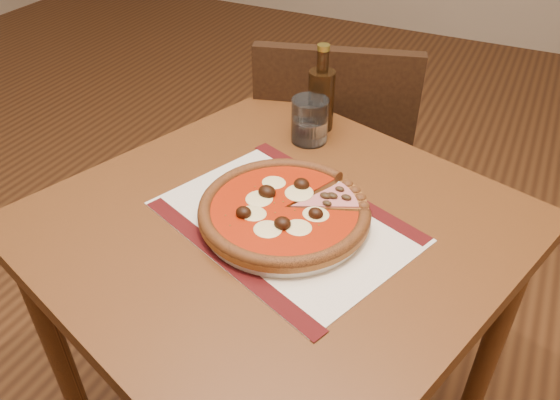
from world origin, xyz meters
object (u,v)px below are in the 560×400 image
object	(u,v)px
table	(276,259)
water_glass	(310,120)
chair_far	(333,160)
plate	(284,217)
bottle	(321,97)
pizza	(284,209)

from	to	relation	value
table	water_glass	world-z (taller)	water_glass
chair_far	plate	xyz separation A→B (m)	(0.12, -0.60, 0.25)
bottle	table	bearing A→B (deg)	-80.40
plate	bottle	bearing A→B (deg)	102.52
plate	bottle	world-z (taller)	bottle
chair_far	water_glass	xyz separation A→B (m)	(0.05, -0.31, 0.29)
chair_far	water_glass	bearing A→B (deg)	82.30
table	plate	distance (m)	0.11
water_glass	chair_far	bearing A→B (deg)	98.72
plate	water_glass	xyz separation A→B (m)	(-0.08, 0.29, 0.04)
chair_far	water_glass	size ratio (longest dim) A/B	8.86
table	water_glass	xyz separation A→B (m)	(-0.06, 0.29, 0.15)
chair_far	pizza	size ratio (longest dim) A/B	2.84
chair_far	plate	distance (m)	0.66
chair_far	bottle	world-z (taller)	bottle
plate	pizza	bearing A→B (deg)	-135.55
pizza	water_glass	size ratio (longest dim) A/B	3.12
chair_far	pizza	bearing A→B (deg)	85.39
plate	pizza	xyz separation A→B (m)	(-0.00, -0.00, 0.02)
chair_far	plate	size ratio (longest dim) A/B	2.98
table	water_glass	distance (m)	0.33
pizza	chair_far	bearing A→B (deg)	101.81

